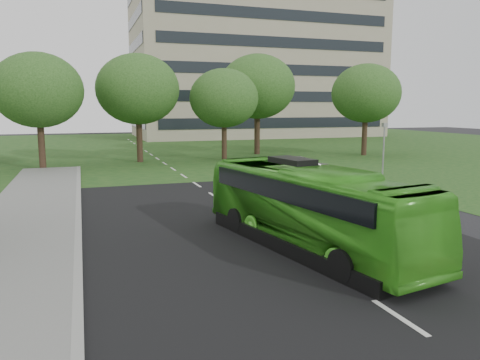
{
  "coord_description": "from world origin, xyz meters",
  "views": [
    {
      "loc": [
        -6.83,
        -14.53,
        4.86
      ],
      "look_at": [
        -0.08,
        5.27,
        1.6
      ],
      "focal_mm": 35.0,
      "sensor_mm": 36.0,
      "label": 1
    }
  ],
  "objects": [
    {
      "name": "ground",
      "position": [
        0.0,
        0.0,
        0.0
      ],
      "size": [
        160.0,
        160.0,
        0.0
      ],
      "primitive_type": "plane",
      "color": "black",
      "rests_on": "ground"
    },
    {
      "name": "street_surfaces",
      "position": [
        -0.38,
        22.75,
        0.03
      ],
      "size": [
        120.0,
        120.0,
        0.15
      ],
      "color": "black",
      "rests_on": "ground"
    },
    {
      "name": "office_building",
      "position": [
        21.96,
        61.96,
        12.5
      ],
      "size": [
        40.1,
        20.1,
        25.0
      ],
      "color": "gray",
      "rests_on": "ground"
    },
    {
      "name": "tree_park_a",
      "position": [
        -9.77,
        25.23,
        6.15
      ],
      "size": [
        6.82,
        6.82,
        9.07
      ],
      "color": "black",
      "rests_on": "ground"
    },
    {
      "name": "tree_park_b",
      "position": [
        -1.87,
        27.83,
        6.42
      ],
      "size": [
        7.26,
        7.26,
        9.52
      ],
      "color": "black",
      "rests_on": "ground"
    },
    {
      "name": "tree_park_c",
      "position": [
        5.73,
        26.88,
        5.68
      ],
      "size": [
        6.3,
        6.3,
        8.37
      ],
      "color": "black",
      "rests_on": "ground"
    },
    {
      "name": "tree_park_d",
      "position": [
        10.65,
        31.24,
        6.95
      ],
      "size": [
        7.77,
        7.77,
        10.27
      ],
      "color": "black",
      "rests_on": "ground"
    },
    {
      "name": "tree_park_e",
      "position": [
        20.55,
        26.52,
        6.24
      ],
      "size": [
        6.89,
        6.89,
        9.19
      ],
      "color": "black",
      "rests_on": "ground"
    },
    {
      "name": "bus",
      "position": [
        0.52,
        -0.34,
        1.43
      ],
      "size": [
        4.27,
        10.53,
        2.86
      ],
      "primitive_type": "imported",
      "rotation": [
        0.0,
        0.0,
        0.19
      ],
      "color": "green",
      "rests_on": "ground"
    },
    {
      "name": "sedan",
      "position": [
        7.34,
        13.63,
        0.77
      ],
      "size": [
        4.93,
        2.78,
        1.54
      ],
      "primitive_type": "imported",
      "rotation": [
        0.0,
        0.0,
        1.31
      ],
      "color": "#9D9DA2",
      "rests_on": "ground"
    },
    {
      "name": "camera_pole",
      "position": [
        12.53,
        12.17,
        2.47
      ],
      "size": [
        0.32,
        0.27,
        3.82
      ],
      "rotation": [
        0.0,
        0.0,
        -0.01
      ],
      "color": "gray",
      "rests_on": "ground"
    }
  ]
}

